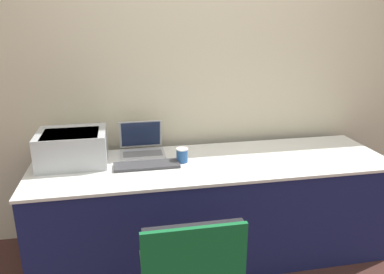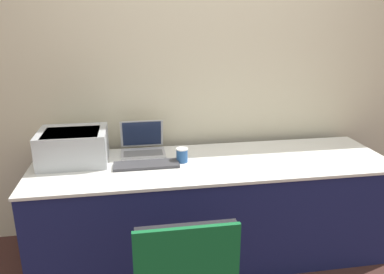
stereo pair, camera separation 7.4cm
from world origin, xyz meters
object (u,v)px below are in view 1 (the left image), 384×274
(printer, at_px, (72,146))
(coffee_cup, at_px, (182,155))
(external_keyboard, at_px, (147,165))
(laptop_left, at_px, (142,147))
(chair, at_px, (190,273))

(printer, bearing_deg, coffee_cup, -9.09)
(external_keyboard, xyz_separation_m, coffee_cup, (0.26, 0.04, 0.04))
(external_keyboard, height_order, coffee_cup, coffee_cup)
(printer, distance_m, laptop_left, 0.51)
(external_keyboard, relative_size, coffee_cup, 4.43)
(laptop_left, height_order, chair, laptop_left)
(chair, bearing_deg, external_keyboard, 97.86)
(printer, xyz_separation_m, coffee_cup, (0.76, -0.12, -0.08))
(laptop_left, distance_m, coffee_cup, 0.36)
(coffee_cup, xyz_separation_m, chair, (-0.13, -0.97, -0.25))
(coffee_cup, bearing_deg, chair, -97.58)
(coffee_cup, bearing_deg, printer, 170.91)
(external_keyboard, xyz_separation_m, chair, (0.13, -0.93, -0.21))
(printer, distance_m, external_keyboard, 0.54)
(laptop_left, distance_m, chair, 1.24)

